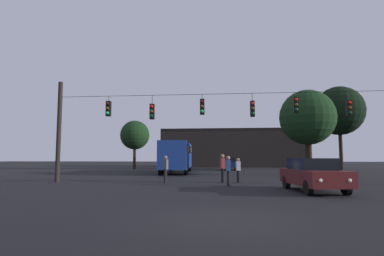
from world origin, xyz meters
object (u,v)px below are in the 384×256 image
(city_bus, at_px, (177,154))
(tree_right_far, at_px, (307,118))
(pedestrian_crossing_left, at_px, (165,167))
(car_near_right, at_px, (313,174))
(pedestrian_near_bus, at_px, (238,169))
(tree_left_silhouette, at_px, (339,111))
(car_far_left, at_px, (229,164))
(pedestrian_crossing_center, at_px, (228,169))
(tree_behind_building, at_px, (135,135))
(pedestrian_crossing_right, at_px, (223,166))

(city_bus, relative_size, tree_right_far, 1.50)
(pedestrian_crossing_left, bearing_deg, car_near_right, -28.43)
(pedestrian_near_bus, height_order, tree_left_silhouette, tree_left_silhouette)
(city_bus, height_order, pedestrian_near_bus, city_bus)
(car_far_left, height_order, tree_right_far, tree_right_far)
(car_far_left, relative_size, pedestrian_near_bus, 2.91)
(pedestrian_crossing_center, bearing_deg, tree_behind_building, 117.27)
(city_bus, relative_size, tree_left_silhouette, 1.06)
(pedestrian_crossing_left, distance_m, pedestrian_crossing_right, 3.54)
(city_bus, relative_size, pedestrian_crossing_right, 6.35)
(pedestrian_crossing_center, distance_m, pedestrian_crossing_right, 2.19)
(car_far_left, relative_size, tree_behind_building, 0.68)
(car_near_right, distance_m, tree_left_silhouette, 28.98)
(pedestrian_crossing_left, xyz_separation_m, tree_right_far, (10.87, 8.85, 4.06))
(tree_left_silhouette, bearing_deg, pedestrian_crossing_center, -121.42)
(pedestrian_near_bus, distance_m, tree_behind_building, 24.88)
(car_near_right, bearing_deg, car_far_left, 98.07)
(pedestrian_crossing_center, relative_size, tree_right_far, 0.22)
(car_far_left, bearing_deg, pedestrian_crossing_center, -91.10)
(city_bus, distance_m, car_far_left, 9.26)
(car_near_right, distance_m, pedestrian_crossing_left, 8.67)
(city_bus, bearing_deg, pedestrian_crossing_left, -84.89)
(city_bus, bearing_deg, tree_behind_building, 127.38)
(pedestrian_near_bus, height_order, tree_right_far, tree_right_far)
(tree_right_far, bearing_deg, car_near_right, -104.02)
(pedestrian_crossing_left, xyz_separation_m, pedestrian_crossing_right, (3.49, 0.54, 0.06))
(car_far_left, bearing_deg, pedestrian_near_bus, -89.31)
(city_bus, xyz_separation_m, car_far_left, (5.33, 7.50, -1.07))
(tree_left_silhouette, relative_size, tree_right_far, 1.42)
(car_near_right, height_order, pedestrian_crossing_left, pedestrian_crossing_left)
(city_bus, height_order, tree_right_far, tree_right_far)
(car_near_right, relative_size, pedestrian_near_bus, 2.95)
(pedestrian_crossing_center, height_order, tree_left_silhouette, tree_left_silhouette)
(car_far_left, xyz_separation_m, tree_left_silhouette, (14.02, 2.12, 6.64))
(car_far_left, distance_m, pedestrian_crossing_right, 19.36)
(city_bus, distance_m, pedestrian_crossing_left, 12.47)
(city_bus, distance_m, pedestrian_crossing_right, 12.74)
(city_bus, relative_size, car_near_right, 2.48)
(tree_left_silhouette, relative_size, tree_behind_building, 1.63)
(city_bus, relative_size, car_far_left, 2.52)
(city_bus, xyz_separation_m, tree_right_far, (11.97, -3.54, 3.14))
(pedestrian_crossing_right, bearing_deg, tree_right_far, 48.40)
(pedestrian_crossing_right, bearing_deg, pedestrian_crossing_center, -81.71)
(tree_behind_building, bearing_deg, pedestrian_near_bus, -59.07)
(pedestrian_crossing_left, distance_m, pedestrian_near_bus, 4.49)
(car_far_left, xyz_separation_m, tree_right_far, (6.64, -11.04, 4.21))
(city_bus, bearing_deg, tree_right_far, -16.48)
(pedestrian_crossing_left, bearing_deg, tree_left_silhouette, 50.34)
(city_bus, xyz_separation_m, tree_left_silhouette, (19.35, 9.62, 5.57))
(pedestrian_crossing_right, xyz_separation_m, tree_behind_building, (-11.69, 21.12, 3.50))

